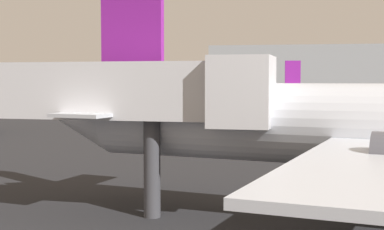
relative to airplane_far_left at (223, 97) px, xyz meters
The scene contains 3 objects.
airplane_far_left is the anchor object (origin of this frame).
jet_bridge 66.59m from the airplane_far_left, 89.24° to the right, with size 20.79×3.61×6.68m.
terminal_building 52.05m from the airplane_far_left, 64.12° to the left, with size 60.15×25.56×13.29m, color #999EA3.
Camera 1 is at (4.00, -10.41, 5.74)m, focal length 52.80 mm.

